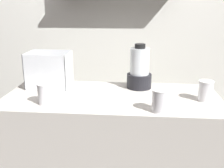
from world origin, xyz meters
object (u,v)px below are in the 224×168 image
juice_cup_pomegranate_far_left (45,95)px  juice_cup_orange_left (160,102)px  carrot_display_bin (51,75)px  juice_cup_mango_middle (206,92)px  blender_pitcher (139,70)px

juice_cup_pomegranate_far_left → juice_cup_orange_left: bearing=-5.5°
carrot_display_bin → juice_cup_pomegranate_far_left: 0.36m
carrot_display_bin → juice_cup_mango_middle: bearing=-11.5°
juice_cup_mango_middle → carrot_display_bin: bearing=168.5°
blender_pitcher → juice_cup_pomegranate_far_left: size_ratio=2.53×
carrot_display_bin → juice_cup_orange_left: 0.86m
carrot_display_bin → juice_cup_mango_middle: size_ratio=2.32×
juice_cup_pomegranate_far_left → juice_cup_orange_left: 0.68m
carrot_display_bin → juice_cup_pomegranate_far_left: bearing=-78.7°
carrot_display_bin → blender_pitcher: blender_pitcher is taller
blender_pitcher → juice_cup_mango_middle: 0.48m
blender_pitcher → juice_cup_orange_left: size_ratio=2.46×
carrot_display_bin → juice_cup_mango_middle: carrot_display_bin is taller
juice_cup_mango_middle → juice_cup_pomegranate_far_left: bearing=-171.9°
juice_cup_pomegranate_far_left → blender_pitcher: bearing=33.4°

